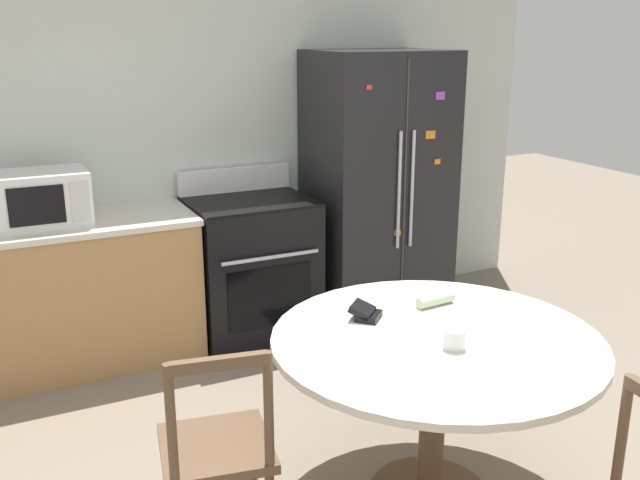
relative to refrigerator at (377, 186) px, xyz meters
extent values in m
cube|color=silver|center=(-1.16, 0.42, 0.37)|extent=(5.20, 0.10, 2.60)
cube|color=#AD7F4C|center=(-2.35, 0.06, -0.49)|extent=(2.01, 0.62, 0.86)
cube|color=beige|center=(-2.35, 0.06, -0.04)|extent=(2.03, 0.64, 0.03)
cube|color=black|center=(0.00, 0.00, 0.00)|extent=(0.91, 0.69, 1.85)
cube|color=#333333|center=(0.00, -0.35, 0.00)|extent=(0.01, 0.01, 1.78)
cylinder|color=silver|center=(-0.05, -0.36, 0.05)|extent=(0.02, 0.02, 0.78)
cylinder|color=silver|center=(0.05, -0.36, 0.05)|extent=(0.02, 0.02, 0.78)
cube|color=orange|center=(0.25, -0.35, 0.21)|extent=(0.04, 0.01, 0.04)
cube|color=orange|center=(0.18, -0.35, 0.40)|extent=(0.07, 0.02, 0.05)
cube|color=orange|center=(-0.04, -0.35, -0.24)|extent=(0.04, 0.01, 0.03)
cube|color=red|center=(-0.28, -0.35, 0.71)|extent=(0.04, 0.01, 0.03)
cube|color=purple|center=(0.25, -0.35, 0.64)|extent=(0.06, 0.01, 0.05)
cube|color=black|center=(-0.94, 0.03, -0.48)|extent=(0.78, 0.64, 0.90)
cube|color=black|center=(-0.94, -0.30, -0.57)|extent=(0.56, 0.01, 0.40)
cylinder|color=silver|center=(-0.94, -0.32, -0.30)|extent=(0.64, 0.02, 0.02)
cube|color=black|center=(-0.94, 0.03, -0.02)|extent=(0.78, 0.64, 0.02)
cube|color=white|center=(-0.94, 0.32, 0.07)|extent=(0.78, 0.06, 0.16)
cube|color=white|center=(-2.19, 0.06, 0.13)|extent=(0.51, 0.37, 0.31)
cube|color=black|center=(-2.24, -0.13, 0.13)|extent=(0.30, 0.01, 0.22)
cube|color=silver|center=(-2.01, -0.13, 0.13)|extent=(0.10, 0.01, 0.22)
cylinder|color=beige|center=(-0.88, -1.99, -0.18)|extent=(1.37, 1.37, 0.03)
cylinder|color=brown|center=(-0.88, -1.99, -0.55)|extent=(0.11, 0.11, 0.71)
cylinder|color=brown|center=(-0.67, -2.77, -0.25)|extent=(0.04, 0.04, 0.45)
cube|color=brown|center=(-1.80, -1.87, -0.50)|extent=(0.49, 0.49, 0.04)
cylinder|color=brown|center=(-1.95, -1.67, -0.72)|extent=(0.04, 0.04, 0.41)
cylinder|color=brown|center=(-1.61, -1.73, -0.72)|extent=(0.04, 0.04, 0.41)
cylinder|color=brown|center=(-2.01, -2.03, -0.25)|extent=(0.04, 0.04, 0.45)
cylinder|color=brown|center=(-1.67, -2.09, -0.25)|extent=(0.04, 0.04, 0.45)
cube|color=brown|center=(-1.84, -2.06, -0.05)|extent=(0.35, 0.09, 0.04)
cylinder|color=silver|center=(-0.88, -2.12, -0.12)|extent=(0.09, 0.09, 0.08)
cylinder|color=red|center=(-0.88, -2.12, -0.14)|extent=(0.08, 0.08, 0.04)
cylinder|color=beige|center=(-0.69, -1.71, -0.13)|extent=(0.20, 0.07, 0.05)
cube|color=black|center=(-1.04, -1.71, -0.15)|extent=(0.15, 0.15, 0.03)
cube|color=black|center=(-1.06, -1.69, -0.12)|extent=(0.16, 0.16, 0.06)
camera|label=1|loc=(-2.50, -4.21, 1.06)|focal=40.00mm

